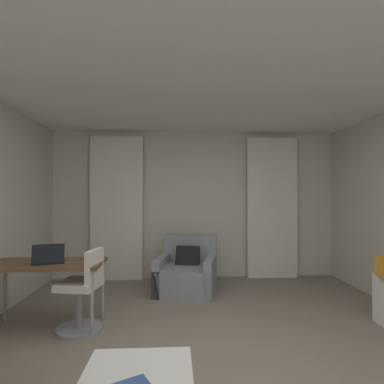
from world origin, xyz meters
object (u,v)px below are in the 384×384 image
at_px(laptop, 49,259).
at_px(armchair, 187,274).
at_px(desk, 46,268).
at_px(desk_chair, 83,295).

bearing_deg(laptop, armchair, 40.00).
xyz_separation_m(armchair, desk, (-1.60, -1.23, 0.39)).
height_order(desk, laptop, laptop).
relative_size(desk, desk_chair, 1.39).
xyz_separation_m(desk, desk_chair, (0.43, -0.09, -0.26)).
bearing_deg(desk_chair, armchair, 48.48).
distance_m(desk, laptop, 0.14).
bearing_deg(armchair, desk_chair, -131.52).
relative_size(armchair, desk_chair, 1.15).
height_order(armchair, desk, armchair).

